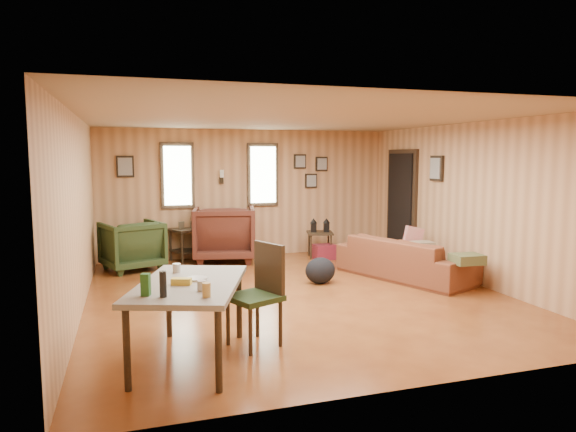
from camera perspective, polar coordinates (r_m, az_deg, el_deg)
name	(u,v)px	position (r m, az deg, el deg)	size (l,w,h in m)	color
room	(302,206)	(7.23, 1.58, 1.16)	(5.54, 6.04, 2.44)	brown
sofa	(405,251)	(8.22, 12.85, -3.84)	(2.18, 0.64, 0.85)	brown
recliner_brown	(224,231)	(9.40, -7.07, -1.63)	(1.08, 1.01, 1.11)	#451E14
recliner_green	(132,243)	(8.99, -16.95, -2.88)	(0.88, 0.83, 0.91)	#253417
end_table	(188,238)	(9.54, -11.07, -2.47)	(0.74, 0.71, 0.73)	#312415
side_table	(320,231)	(9.66, 3.57, -1.64)	(0.57, 0.57, 0.75)	#312415
cooler	(324,252)	(9.55, 4.06, -3.99)	(0.40, 0.29, 0.28)	maroon
backpack	(320,271)	(7.72, 3.60, -6.07)	(0.51, 0.42, 0.40)	black
sofa_pillows	(440,249)	(8.11, 16.54, -3.53)	(0.48, 1.77, 0.36)	#4A4F2C
dining_table	(189,289)	(4.83, -10.95, -8.02)	(1.32, 1.68, 0.96)	gray
dining_chair	(260,288)	(5.21, -3.12, -8.05)	(0.61, 0.61, 1.02)	#253417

